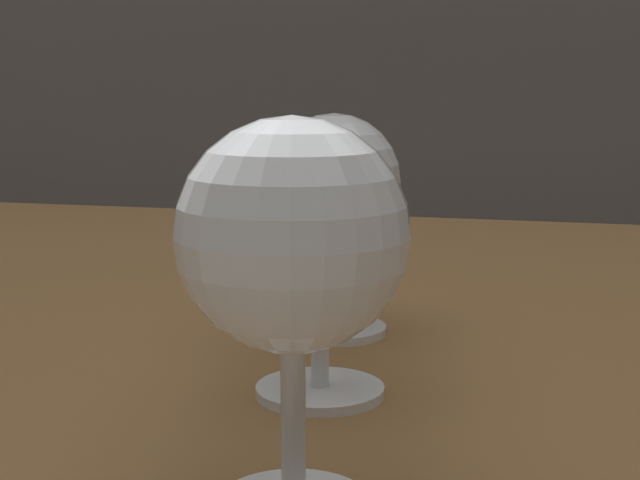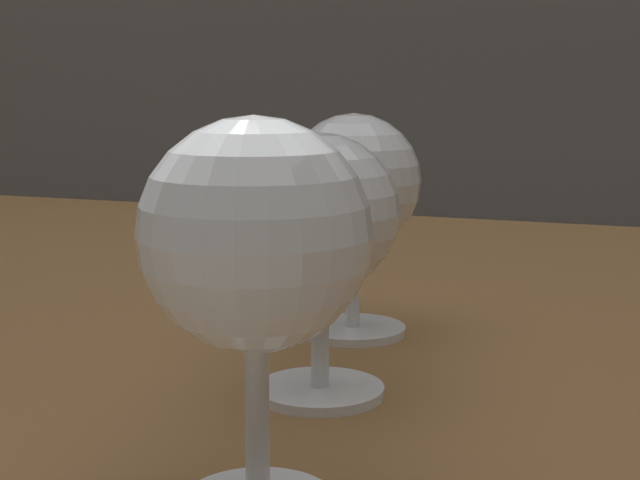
{
  "view_description": "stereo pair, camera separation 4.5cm",
  "coord_description": "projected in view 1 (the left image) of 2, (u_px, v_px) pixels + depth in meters",
  "views": [
    {
      "loc": [
        0.18,
        -0.63,
        0.92
      ],
      "look_at": [
        0.07,
        -0.19,
        0.84
      ],
      "focal_mm": 52.51,
      "sensor_mm": 36.0,
      "label": 1
    },
    {
      "loc": [
        0.23,
        -0.62,
        0.92
      ],
      "look_at": [
        0.07,
        -0.19,
        0.84
      ],
      "focal_mm": 52.51,
      "sensor_mm": 36.0,
      "label": 2
    }
  ],
  "objects": [
    {
      "name": "wine_glass_chardonnay",
      "position": [
        292.0,
        243.0,
        0.32
      ],
      "size": [
        0.08,
        0.08,
        0.14
      ],
      "color": "white",
      "rests_on": "dining_table"
    },
    {
      "name": "dining_table",
      "position": [
        288.0,
        418.0,
        0.69
      ],
      "size": [
        1.45,
        0.87,
        0.76
      ],
      "color": "brown",
      "rests_on": "ground_plane"
    },
    {
      "name": "wine_glass_white",
      "position": [
        320.0,
        220.0,
        0.45
      ],
      "size": [
        0.08,
        0.08,
        0.13
      ],
      "color": "white",
      "rests_on": "dining_table"
    },
    {
      "name": "wine_glass_cabernet",
      "position": [
        334.0,
        188.0,
        0.57
      ],
      "size": [
        0.08,
        0.08,
        0.14
      ],
      "color": "white",
      "rests_on": "dining_table"
    }
  ]
}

